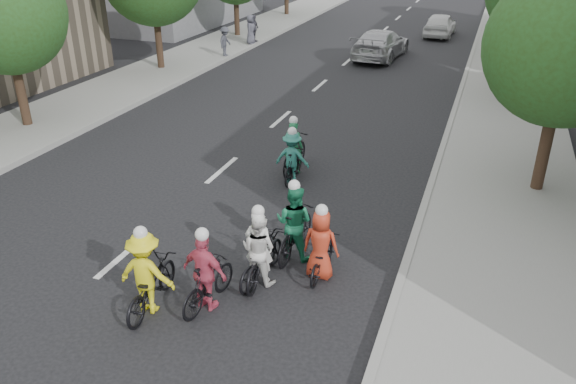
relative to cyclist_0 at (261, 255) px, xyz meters
The scene contains 20 objects.
ground 3.31m from the cyclist_0, behind, with size 120.00×120.00×0.00m, color black.
sidewalk_left 14.91m from the cyclist_0, 139.03° to the left, with size 4.00×80.00×0.15m, color gray.
curb_left 13.50m from the cyclist_0, 133.59° to the left, with size 0.18×80.00×0.18m, color #999993.
sidewalk_right 10.88m from the cyclist_0, 64.09° to the left, with size 4.00×80.00×0.15m, color gray.
curb_right 10.18m from the cyclist_0, 74.03° to the left, with size 0.18×80.00×0.18m, color #999993.
tree_l_2 13.27m from the cyclist_0, 153.25° to the left, with size 4.00×4.00×5.97m.
tree_r_0 9.10m from the cyclist_0, 48.96° to the left, with size 4.00×4.00×5.97m.
cyclist_0 is the anchor object (origin of this frame).
cyclist_1 1.15m from the cyclist_0, 71.57° to the left, with size 0.88×1.92×1.88m.
cyclist_2 2.32m from the cyclist_0, 134.22° to the right, with size 1.14×1.93×1.84m.
cyclist_3 1.36m from the cyclist_0, 116.26° to the right, with size 1.00×1.71×1.78m.
cyclist_4 1.26m from the cyclist_0, 25.32° to the left, with size 0.76×1.53×1.71m.
cyclist_5 5.58m from the cyclist_0, 102.34° to the left, with size 0.58×1.89×1.74m.
cyclist_6 0.04m from the cyclist_0, 89.76° to the right, with size 0.80×1.85×1.67m.
cyclist_7 4.87m from the cyclist_0, 101.82° to the left, with size 0.99×1.55×1.65m.
follow_car_lead 21.17m from the cyclist_0, 94.98° to the left, with size 2.11×5.18×1.50m, color #B8B9BE.
follow_car_trail 28.48m from the cyclist_0, 89.09° to the left, with size 1.70×4.22×1.44m, color white.
spectator_0 20.51m from the cyclist_0, 117.76° to the left, with size 0.98×0.56×1.51m, color #454650.
spectator_1 23.98m from the cyclist_0, 113.48° to the left, with size 0.92×0.38×1.57m, color #484753.
spectator_2 23.55m from the cyclist_0, 113.94° to the left, with size 0.80×0.52×1.64m, color #51505E.
Camera 1 is at (7.14, -8.79, 6.84)m, focal length 35.00 mm.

